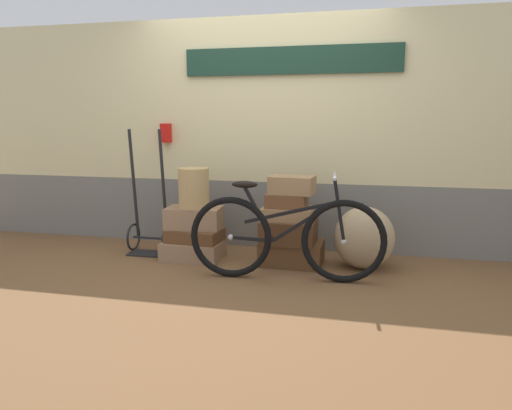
{
  "coord_description": "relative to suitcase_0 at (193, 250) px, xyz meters",
  "views": [
    {
      "loc": [
        1.1,
        -4.16,
        1.35
      ],
      "look_at": [
        0.09,
        0.1,
        0.57
      ],
      "focal_mm": 34.05,
      "sensor_mm": 36.0,
      "label": 1
    }
  ],
  "objects": [
    {
      "name": "wicker_basket",
      "position": [
        0.01,
        0.03,
        0.61
      ],
      "size": [
        0.29,
        0.29,
        0.39
      ],
      "primitive_type": "cylinder",
      "color": "tan",
      "rests_on": "suitcase_2"
    },
    {
      "name": "suitcase_2",
      "position": [
        -0.0,
        0.06,
        0.31
      ],
      "size": [
        0.56,
        0.38,
        0.21
      ],
      "primitive_type": "cube",
      "rotation": [
        0.0,
        0.0,
        0.09
      ],
      "color": "#937051",
      "rests_on": "suitcase_1"
    },
    {
      "name": "suitcase_5",
      "position": [
        0.93,
        0.03,
        0.4
      ],
      "size": [
        0.46,
        0.34,
        0.12
      ],
      "primitive_type": "cube",
      "rotation": [
        0.0,
        0.0,
        -0.0
      ],
      "color": "#9E754C",
      "rests_on": "suitcase_4"
    },
    {
      "name": "suitcase_7",
      "position": [
        0.97,
        0.04,
        0.67
      ],
      "size": [
        0.42,
        0.32,
        0.16
      ],
      "primitive_type": "cube",
      "rotation": [
        0.0,
        0.0,
        -0.08
      ],
      "color": "#9E754C",
      "rests_on": "suitcase_6"
    },
    {
      "name": "suitcase_4",
      "position": [
        0.94,
        0.01,
        0.23
      ],
      "size": [
        0.5,
        0.41,
        0.21
      ],
      "primitive_type": "cube",
      "rotation": [
        0.0,
        0.0,
        -0.02
      ],
      "color": "#4C2D19",
      "rests_on": "suitcase_3"
    },
    {
      "name": "suitcase_1",
      "position": [
        0.02,
        0.0,
        0.15
      ],
      "size": [
        0.54,
        0.39,
        0.12
      ],
      "primitive_type": "cube",
      "rotation": [
        0.0,
        0.0,
        -0.08
      ],
      "color": "brown",
      "rests_on": "suitcase_0"
    },
    {
      "name": "suitcase_0",
      "position": [
        0.0,
        0.0,
        0.0
      ],
      "size": [
        0.57,
        0.41,
        0.17
      ],
      "primitive_type": "cube",
      "rotation": [
        0.0,
        0.0,
        0.0
      ],
      "color": "#937051",
      "rests_on": "ground"
    },
    {
      "name": "burlap_sack",
      "position": [
        1.63,
        0.06,
        0.2
      ],
      "size": [
        0.54,
        0.46,
        0.57
      ],
      "primitive_type": "ellipsoid",
      "color": "tan",
      "rests_on": "ground"
    },
    {
      "name": "ground",
      "position": [
        0.56,
        -0.17,
        -0.12
      ],
      "size": [
        9.28,
        5.2,
        0.06
      ],
      "primitive_type": "cube",
      "color": "brown"
    },
    {
      "name": "suitcase_3",
      "position": [
        0.97,
        0.05,
        0.02
      ],
      "size": [
        0.58,
        0.43,
        0.22
      ],
      "primitive_type": "cube",
      "rotation": [
        0.0,
        0.0,
        -0.02
      ],
      "color": "brown",
      "rests_on": "ground"
    },
    {
      "name": "suitcase_6",
      "position": [
        0.92,
        0.04,
        0.52
      ],
      "size": [
        0.37,
        0.29,
        0.13
      ],
      "primitive_type": "cube",
      "rotation": [
        0.0,
        0.0,
        -0.03
      ],
      "color": "brown",
      "rests_on": "suitcase_5"
    },
    {
      "name": "luggage_trolley",
      "position": [
        -0.52,
        0.12,
        0.2
      ],
      "size": [
        0.41,
        0.36,
        1.25
      ],
      "color": "black",
      "rests_on": "ground"
    },
    {
      "name": "bicycle",
      "position": [
        0.99,
        -0.42,
        0.28
      ],
      "size": [
        1.66,
        0.46,
        0.91
      ],
      "color": "black",
      "rests_on": "ground"
    },
    {
      "name": "station_building",
      "position": [
        0.57,
        0.67,
        1.1
      ],
      "size": [
        7.28,
        0.74,
        2.37
      ],
      "color": "slate",
      "rests_on": "ground"
    }
  ]
}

